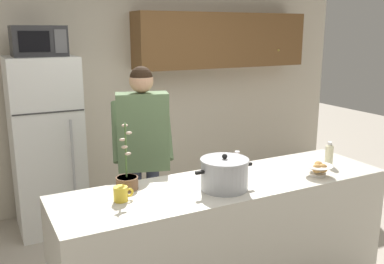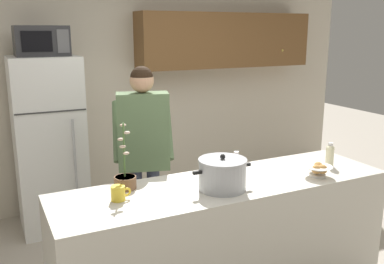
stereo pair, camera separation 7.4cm
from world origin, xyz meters
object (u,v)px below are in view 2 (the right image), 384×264
at_px(microwave, 41,41).
at_px(potted_orchid, 125,179).
at_px(coffee_mug, 119,193).
at_px(bottle_near_edge, 330,155).
at_px(bread_bowl, 318,170).
at_px(cooking_pot, 222,174).
at_px(person_near_pot, 143,141).
at_px(bottle_mid_counter, 236,163).
at_px(refrigerator, 49,144).

height_order(microwave, potted_orchid, microwave).
bearing_deg(coffee_mug, bottle_near_edge, -1.89).
bearing_deg(bread_bowl, coffee_mug, 171.77).
xyz_separation_m(bread_bowl, bottle_near_edge, (0.26, 0.15, 0.04)).
bearing_deg(cooking_pot, bread_bowl, -6.79).
distance_m(bread_bowl, bottle_near_edge, 0.30).
relative_size(person_near_pot, coffee_mug, 12.88).
bearing_deg(person_near_pot, bottle_near_edge, -35.68).
height_order(bread_bowl, potted_orchid, potted_orchid).
xyz_separation_m(bread_bowl, potted_orchid, (-1.35, 0.39, 0.02)).
xyz_separation_m(person_near_pot, bread_bowl, (0.98, -1.04, -0.09)).
relative_size(cooking_pot, bottle_mid_counter, 2.52).
relative_size(bread_bowl, bottle_mid_counter, 1.23).
bearing_deg(coffee_mug, person_near_pot, 60.60).
bearing_deg(microwave, person_near_pot, -56.84).
xyz_separation_m(person_near_pot, bottle_near_edge, (1.23, -0.89, -0.05)).
height_order(person_near_pot, cooking_pot, person_near_pot).
xyz_separation_m(refrigerator, potted_orchid, (0.27, -1.65, 0.12)).
relative_size(coffee_mug, bottle_near_edge, 0.69).
height_order(person_near_pot, bottle_near_edge, person_near_pot).
xyz_separation_m(cooking_pot, coffee_mug, (-0.69, 0.12, -0.06)).
bearing_deg(bread_bowl, refrigerator, 128.43).
xyz_separation_m(refrigerator, microwave, (0.00, -0.02, 1.01)).
distance_m(coffee_mug, bottle_mid_counter, 0.94).
relative_size(bottle_mid_counter, potted_orchid, 0.38).
relative_size(refrigerator, person_near_pot, 1.03).
relative_size(cooking_pot, coffee_mug, 3.35).
xyz_separation_m(bottle_mid_counter, potted_orchid, (-0.84, 0.07, -0.02)).
bearing_deg(refrigerator, microwave, -89.93).
relative_size(refrigerator, bottle_near_edge, 9.10).
height_order(person_near_pot, coffee_mug, person_near_pot).
height_order(microwave, bottle_near_edge, microwave).
distance_m(refrigerator, coffee_mug, 1.84).
height_order(refrigerator, bottle_near_edge, refrigerator).
distance_m(microwave, person_near_pot, 1.42).
xyz_separation_m(microwave, bread_bowl, (1.61, -2.01, -0.90)).
distance_m(bottle_near_edge, potted_orchid, 1.62).
relative_size(bottle_near_edge, bottle_mid_counter, 1.09).
bearing_deg(potted_orchid, bottle_mid_counter, -4.95).
bearing_deg(bottle_mid_counter, potted_orchid, 175.05).
distance_m(person_near_pot, bread_bowl, 1.43).
relative_size(coffee_mug, potted_orchid, 0.29).
bearing_deg(cooking_pot, coffee_mug, 170.20).
height_order(coffee_mug, bottle_mid_counter, bottle_mid_counter).
bearing_deg(person_near_pot, potted_orchid, -119.43).
bearing_deg(microwave, potted_orchid, -80.59).
height_order(refrigerator, bread_bowl, refrigerator).
relative_size(refrigerator, microwave, 3.61).
distance_m(bread_bowl, bottle_mid_counter, 0.60).
height_order(coffee_mug, bottle_near_edge, bottle_near_edge).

